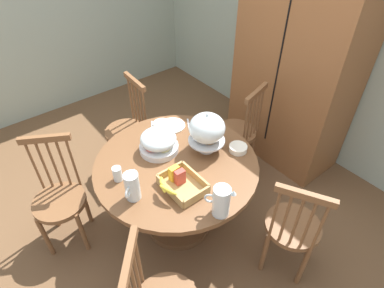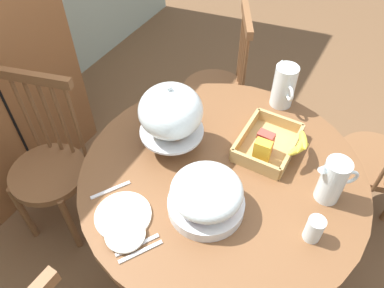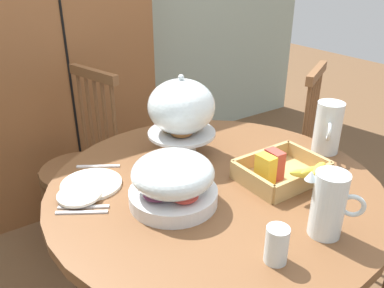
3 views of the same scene
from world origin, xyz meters
TOP-DOWN VIEW (x-y plane):
  - ground_plane at (0.00, 0.00)m, footprint 10.00×10.00m
  - dining_table at (0.07, 0.01)m, footprint 1.22×1.22m
  - windsor_chair_near_window at (0.74, -0.60)m, footprint 0.47×0.47m
  - windsor_chair_by_cabinet at (0.88, 0.42)m, footprint 0.45×0.45m
  - windsor_chair_facing_door at (-0.15, 0.90)m, footprint 0.42×0.42m
  - pastry_stand_with_dome at (0.10, 0.28)m, footprint 0.28×0.28m
  - fruit_platter_covered at (-0.13, -0.01)m, footprint 0.30×0.30m
  - orange_juice_pitcher at (0.16, -0.41)m, footprint 0.13×0.16m
  - milk_pitcher at (0.61, -0.05)m, footprint 0.16×0.14m
  - cereal_basket at (0.28, -0.12)m, footprint 0.32×0.30m
  - china_plate_large at (-0.32, 0.25)m, footprint 0.22×0.22m
  - china_plate_small at (-0.38, 0.19)m, footprint 0.15×0.15m
  - cereal_bowl at (0.26, 0.46)m, footprint 0.14×0.14m
  - drinking_glass at (-0.05, -0.41)m, footprint 0.06×0.06m
  - table_knife at (-0.39, 0.13)m, footprint 0.15×0.10m
  - dinner_fork at (-0.41, 0.11)m, footprint 0.15×0.10m
  - soup_spoon at (-0.24, 0.37)m, footprint 0.15×0.10m

SIDE VIEW (x-z plane):
  - ground_plane at x=0.00m, z-range 0.00..0.00m
  - windsor_chair_near_window at x=0.74m, z-range -0.03..0.94m
  - windsor_chair_by_cabinet at x=0.88m, z-range -0.03..0.94m
  - windsor_chair_facing_door at x=-0.15m, z-range -0.03..0.94m
  - dining_table at x=0.07m, z-range 0.16..0.90m
  - table_knife at x=-0.39m, z-range 0.74..0.75m
  - dinner_fork at x=-0.41m, z-range 0.74..0.75m
  - soup_spoon at x=-0.24m, z-range 0.74..0.75m
  - china_plate_large at x=-0.32m, z-range 0.74..0.75m
  - china_plate_small at x=-0.38m, z-range 0.75..0.76m
  - cereal_bowl at x=0.26m, z-range 0.74..0.78m
  - cereal_basket at x=0.28m, z-range 0.72..0.84m
  - drinking_glass at x=-0.05m, z-range 0.74..0.85m
  - fruit_platter_covered at x=-0.13m, z-range 0.74..0.92m
  - orange_juice_pitcher at x=0.16m, z-range 0.73..0.94m
  - milk_pitcher at x=0.61m, z-range 0.73..0.95m
  - pastry_stand_with_dome at x=0.10m, z-range 0.77..1.11m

